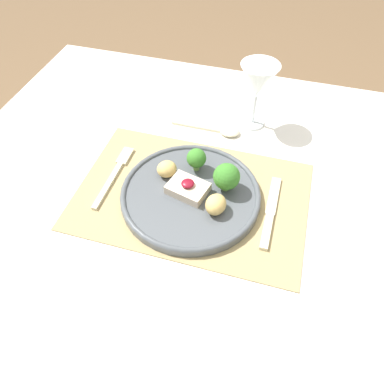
{
  "coord_description": "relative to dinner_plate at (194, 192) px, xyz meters",
  "views": [
    {
      "loc": [
        0.14,
        -0.5,
        1.34
      ],
      "look_at": [
        0.0,
        -0.01,
        0.75
      ],
      "focal_mm": 35.0,
      "sensor_mm": 36.0,
      "label": 1
    }
  ],
  "objects": [
    {
      "name": "knife",
      "position": [
        0.16,
        -0.01,
        -0.01
      ],
      "size": [
        0.02,
        0.19,
        0.01
      ],
      "rotation": [
        0.0,
        0.0,
        -0.03
      ],
      "color": "beige",
      "rests_on": "placemat"
    },
    {
      "name": "wine_glass_near",
      "position": [
        0.07,
        0.28,
        0.1
      ],
      "size": [
        0.09,
        0.09,
        0.16
      ],
      "color": "white",
      "rests_on": "dining_table"
    },
    {
      "name": "dinner_plate",
      "position": [
        0.0,
        0.0,
        0.0
      ],
      "size": [
        0.29,
        0.29,
        0.08
      ],
      "color": "#4C5156",
      "rests_on": "placemat"
    },
    {
      "name": "dining_table",
      "position": [
        -0.01,
        0.0,
        -0.12
      ],
      "size": [
        1.15,
        1.03,
        0.73
      ],
      "color": "white",
      "rests_on": "ground_plane"
    },
    {
      "name": "spoon",
      "position": [
        0.01,
        0.23,
        -0.01
      ],
      "size": [
        0.18,
        0.04,
        0.01
      ],
      "rotation": [
        0.0,
        0.0,
        0.06
      ],
      "color": "beige",
      "rests_on": "dining_table"
    },
    {
      "name": "fork",
      "position": [
        -0.19,
        0.02,
        -0.01
      ],
      "size": [
        0.02,
        0.19,
        0.01
      ],
      "rotation": [
        0.0,
        0.0,
        -0.04
      ],
      "color": "beige",
      "rests_on": "placemat"
    },
    {
      "name": "placemat",
      "position": [
        -0.01,
        0.0,
        -0.02
      ],
      "size": [
        0.49,
        0.33,
        0.0
      ],
      "primitive_type": "cube",
      "color": "#9E895B",
      "rests_on": "dining_table"
    },
    {
      "name": "ground_plane",
      "position": [
        -0.01,
        0.0,
        -0.75
      ],
      "size": [
        8.0,
        8.0,
        0.0
      ],
      "primitive_type": "plane",
      "color": "brown"
    }
  ]
}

